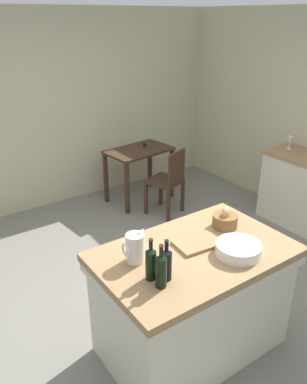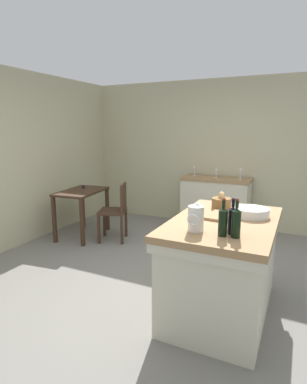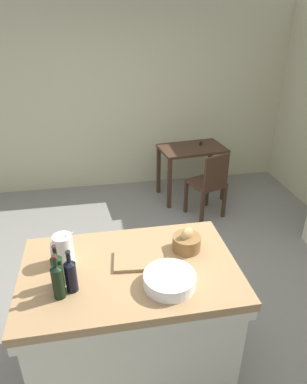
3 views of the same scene
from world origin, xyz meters
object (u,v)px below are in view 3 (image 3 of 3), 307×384
object	(u,v)px
wash_bowl	(169,280)
island_table	(132,313)
wine_bottle_dark	(71,275)
wine_bottle_amber	(58,270)
cutting_board	(139,260)
wooden_chair	(209,183)
wine_bottle_green	(58,280)
pitcher	(63,249)
writing_desk	(192,156)
bread_basket	(187,242)

from	to	relation	value
wash_bowl	island_table	bearing A→B (deg)	136.94
wine_bottle_dark	wine_bottle_amber	xyz separation A→B (m)	(-0.08, 0.06, 0.00)
wash_bowl	wine_bottle_dark	xyz separation A→B (m)	(-0.59, 0.07, 0.08)
cutting_board	wooden_chair	bearing A→B (deg)	58.59
cutting_board	wine_bottle_green	bearing A→B (deg)	-154.90
island_table	pitcher	bearing A→B (deg)	161.76
wooden_chair	wine_bottle_amber	distance (m)	2.72
writing_desk	wine_bottle_dark	world-z (taller)	wine_bottle_dark
wine_bottle_dark	wine_bottle_green	xyz separation A→B (m)	(-0.07, -0.04, 0.01)
writing_desk	bread_basket	bearing A→B (deg)	-107.10
island_table	wine_bottle_amber	world-z (taller)	wine_bottle_amber
island_table	wine_bottle_amber	size ratio (longest dim) A/B	4.81
writing_desk	wine_bottle_amber	bearing A→B (deg)	-121.38
bread_basket	wine_bottle_green	size ratio (longest dim) A/B	0.66
island_table	cutting_board	world-z (taller)	cutting_board
wine_bottle_amber	pitcher	bearing A→B (deg)	84.50
wooden_chair	wine_bottle_amber	xyz separation A→B (m)	(-1.69, -2.06, 0.54)
pitcher	wash_bowl	xyz separation A→B (m)	(0.65, -0.35, -0.07)
writing_desk	cutting_board	xyz separation A→B (m)	(-1.11, -2.53, 0.29)
pitcher	bread_basket	size ratio (longest dim) A/B	1.25
pitcher	wine_bottle_dark	xyz separation A→B (m)	(0.06, -0.28, 0.01)
island_table	wooden_chair	world-z (taller)	island_table
writing_desk	wine_bottle_dark	distance (m)	3.16
cutting_board	wine_bottle_dark	xyz separation A→B (m)	(-0.44, -0.20, 0.11)
writing_desk	wine_bottle_dark	xyz separation A→B (m)	(-1.55, -2.73, 0.40)
pitcher	cutting_board	size ratio (longest dim) A/B	0.74
wooden_chair	wine_bottle_green	size ratio (longest dim) A/B	2.98
cutting_board	writing_desk	bearing A→B (deg)	66.34
wooden_chair	pitcher	world-z (taller)	pitcher
cutting_board	wine_bottle_green	xyz separation A→B (m)	(-0.51, -0.24, 0.11)
island_table	bread_basket	distance (m)	0.66
writing_desk	island_table	bearing A→B (deg)	-114.54
wine_bottle_green	wine_bottle_amber	bearing A→B (deg)	94.62
writing_desk	wine_bottle_amber	distance (m)	3.15
wine_bottle_green	writing_desk	bearing A→B (deg)	59.68
wash_bowl	wine_bottle_amber	xyz separation A→B (m)	(-0.67, 0.12, 0.08)
writing_desk	wash_bowl	xyz separation A→B (m)	(-0.96, -2.79, 0.32)
bread_basket	pitcher	bearing A→B (deg)	179.41
writing_desk	wine_bottle_green	size ratio (longest dim) A/B	3.13
island_table	wash_bowl	distance (m)	0.56
bread_basket	wine_bottle_green	distance (m)	0.92
wine_bottle_dark	wine_bottle_green	world-z (taller)	wine_bottle_green
cutting_board	wine_bottle_green	size ratio (longest dim) A/B	1.11
wooden_chair	wine_bottle_dark	size ratio (longest dim) A/B	3.13
wine_bottle_green	wine_bottle_dark	bearing A→B (deg)	30.55
writing_desk	wooden_chair	distance (m)	0.63
pitcher	wine_bottle_dark	size ratio (longest dim) A/B	0.87
wooden_chair	wash_bowl	size ratio (longest dim) A/B	2.80
wooden_chair	bread_basket	world-z (taller)	bread_basket
cutting_board	wine_bottle_amber	world-z (taller)	wine_bottle_amber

